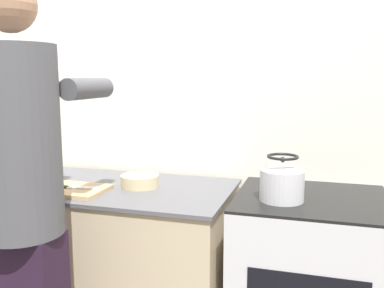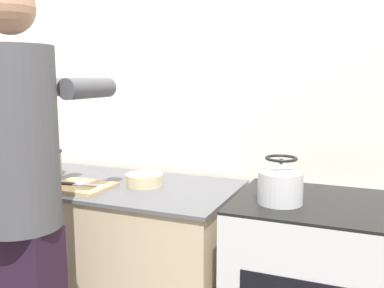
{
  "view_description": "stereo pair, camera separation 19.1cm",
  "coord_description": "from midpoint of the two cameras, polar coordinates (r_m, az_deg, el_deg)",
  "views": [
    {
      "loc": [
        0.9,
        -1.58,
        1.44
      ],
      "look_at": [
        0.36,
        0.22,
        1.14
      ],
      "focal_mm": 40.0,
      "sensor_mm": 36.0,
      "label": 1
    },
    {
      "loc": [
        1.08,
        -1.52,
        1.44
      ],
      "look_at": [
        0.36,
        0.22,
        1.14
      ],
      "focal_mm": 40.0,
      "sensor_mm": 36.0,
      "label": 2
    }
  ],
  "objects": [
    {
      "name": "wall_back",
      "position": [
        2.46,
        -7.19,
        5.77
      ],
      "size": [
        8.0,
        0.05,
        2.6
      ],
      "color": "silver",
      "rests_on": "ground_plane"
    },
    {
      "name": "counter",
      "position": [
        2.51,
        -18.15,
        -14.76
      ],
      "size": [
        1.74,
        0.66,
        0.89
      ],
      "color": "#C6B28E",
      "rests_on": "ground_plane"
    },
    {
      "name": "person",
      "position": [
        1.79,
        -24.51,
        -6.73
      ],
      "size": [
        0.35,
        0.59,
        1.79
      ],
      "color": "#26162A",
      "rests_on": "ground_plane"
    },
    {
      "name": "cutting_board",
      "position": [
        2.17,
        -17.84,
        -5.87
      ],
      "size": [
        0.29,
        0.24,
        0.02
      ],
      "color": "tan",
      "rests_on": "counter"
    },
    {
      "name": "knife",
      "position": [
        2.16,
        -18.15,
        -5.56
      ],
      "size": [
        0.26,
        0.08,
        0.01
      ],
      "rotation": [
        0.0,
        0.0,
        0.18
      ],
      "color": "silver",
      "rests_on": "cutting_board"
    },
    {
      "name": "kettle",
      "position": [
        1.83,
        9.02,
        -5.01
      ],
      "size": [
        0.19,
        0.19,
        0.2
      ],
      "color": "silver",
      "rests_on": "oven"
    },
    {
      "name": "bowl_mixing",
      "position": [
        2.18,
        -9.49,
        -4.91
      ],
      "size": [
        0.19,
        0.19,
        0.06
      ],
      "color": "#C6B789",
      "rests_on": "counter"
    },
    {
      "name": "canister_jar",
      "position": [
        2.46,
        -22.38,
        -2.79
      ],
      "size": [
        0.16,
        0.16,
        0.15
      ],
      "color": "tan",
      "rests_on": "counter"
    }
  ]
}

